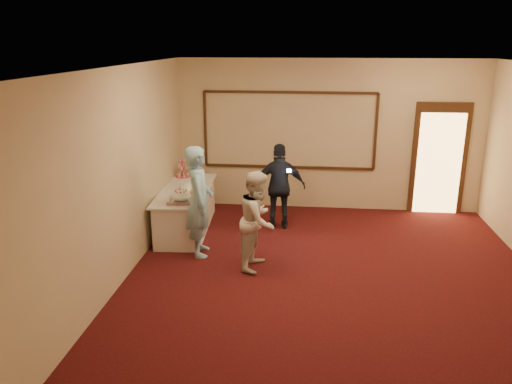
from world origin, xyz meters
TOP-DOWN VIEW (x-y plane):
  - floor at (0.00, 0.00)m, footprint 7.00×7.00m
  - room_walls at (0.00, 0.00)m, footprint 6.04×7.04m
  - wall_molding at (-0.80, 3.47)m, footprint 3.45×0.04m
  - doorway at (2.15, 3.45)m, footprint 1.05×0.07m
  - buffet_table at (-2.57, 1.96)m, footprint 0.98×2.24m
  - pavlova_tray at (-2.45, 1.20)m, footprint 0.44×0.58m
  - cupcake_stand at (-2.83, 2.78)m, footprint 0.28×0.28m
  - plate_stack_a at (-2.56, 1.92)m, footprint 0.18×0.18m
  - plate_stack_b at (-2.47, 2.31)m, footprint 0.18×0.18m
  - tart at (-2.32, 1.72)m, footprint 0.25×0.25m
  - man at (-2.09, 0.93)m, footprint 0.53×0.71m
  - woman at (-1.12, 0.56)m, footprint 0.70×0.83m
  - guest at (-0.90, 2.24)m, footprint 0.95×0.46m
  - camera_flash at (-0.73, 1.97)m, footprint 0.08×0.06m

SIDE VIEW (x-z plane):
  - floor at x=0.00m, z-range 0.00..0.00m
  - buffet_table at x=-2.57m, z-range 0.00..0.77m
  - woman at x=-1.12m, z-range 0.00..1.50m
  - guest at x=-0.90m, z-range 0.00..1.57m
  - tart at x=-2.32m, z-range 0.77..0.82m
  - plate_stack_b at x=-2.47m, z-range 0.77..0.92m
  - plate_stack_a at x=-2.56m, z-range 0.77..0.92m
  - pavlova_tray at x=-2.45m, z-range 0.76..0.96m
  - man at x=-2.09m, z-range 0.00..1.78m
  - cupcake_stand at x=-2.83m, z-range 0.71..1.12m
  - doorway at x=2.15m, z-range -0.02..2.18m
  - camera_flash at x=-0.73m, z-range 1.14..1.19m
  - wall_molding at x=-0.80m, z-range 0.83..2.38m
  - room_walls at x=0.00m, z-range 0.52..3.54m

